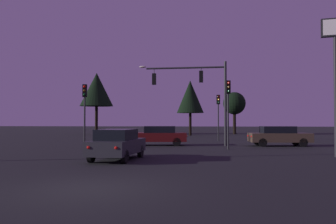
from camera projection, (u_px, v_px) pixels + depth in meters
ground_plane at (169, 140)px, 34.24m from camera, size 168.00×168.00×0.00m
traffic_signal_mast_arm at (199, 87)px, 26.96m from camera, size 6.88×0.57×6.53m
traffic_light_corner_left at (85, 103)px, 24.39m from camera, size 0.33×0.37×4.51m
traffic_light_corner_right at (228, 101)px, 23.52m from camera, size 0.37×0.39×4.68m
traffic_light_median at (218, 108)px, 33.32m from camera, size 0.34×0.37×4.44m
car_nearside_lane at (117, 144)px, 17.15m from camera, size 2.18×4.33×1.52m
car_crossing_left at (158, 135)px, 27.23m from camera, size 4.64×2.17×1.52m
car_crossing_right at (279, 136)px, 26.46m from camera, size 4.73×2.09×1.52m
store_sign_illuminated at (335, 56)px, 18.61m from camera, size 1.42×0.53×7.47m
tree_behind_sign at (234, 104)px, 49.78m from camera, size 3.23×3.23×6.06m
tree_left_far at (190, 97)px, 45.43m from camera, size 3.54×3.54×7.24m
tree_center_horizon at (97, 90)px, 48.90m from camera, size 4.66×4.66×8.72m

